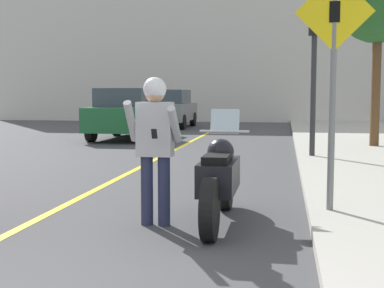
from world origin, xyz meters
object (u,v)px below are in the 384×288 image
at_px(traffic_light, 314,48).
at_px(parked_car_green, 128,113).
at_px(motorcycle, 219,180).
at_px(parked_car_grey, 170,108).
at_px(crossing_sign, 333,69).
at_px(street_tree, 379,1).
at_px(person_biker, 155,136).

xyz_separation_m(traffic_light, parked_car_green, (-5.77, 5.02, -1.66)).
bearing_deg(motorcycle, traffic_light, 77.44).
bearing_deg(traffic_light, motorcycle, -102.56).
bearing_deg(parked_car_grey, crossing_sign, -71.60).
distance_m(motorcycle, street_tree, 9.85).
bearing_deg(motorcycle, person_biker, -161.85).
xyz_separation_m(street_tree, parked_car_grey, (-7.43, 8.53, -3.04)).
height_order(crossing_sign, parked_car_grey, crossing_sign).
relative_size(crossing_sign, parked_car_green, 0.66).
distance_m(street_tree, parked_car_green, 8.45).
height_order(motorcycle, street_tree, street_tree).
relative_size(motorcycle, crossing_sign, 0.79).
relative_size(person_biker, parked_car_grey, 0.40).
xyz_separation_m(motorcycle, street_tree, (3.10, 8.72, 3.39)).
xyz_separation_m(person_biker, street_tree, (3.80, 8.95, 2.87)).
relative_size(crossing_sign, parked_car_grey, 0.66).
distance_m(person_biker, parked_car_green, 11.92).
height_order(crossing_sign, street_tree, street_tree).
height_order(person_biker, street_tree, street_tree).
bearing_deg(street_tree, parked_car_grey, 131.03).
height_order(crossing_sign, traffic_light, traffic_light).
xyz_separation_m(motorcycle, traffic_light, (1.35, 6.07, 2.00)).
distance_m(traffic_light, parked_car_green, 7.83).
xyz_separation_m(street_tree, parked_car_green, (-7.51, 2.38, -3.04)).
bearing_deg(traffic_light, parked_car_grey, 116.95).
relative_size(motorcycle, parked_car_grey, 0.52).
relative_size(traffic_light, parked_car_green, 0.81).
xyz_separation_m(motorcycle, parked_car_grey, (-4.33, 17.25, 0.34)).
distance_m(motorcycle, parked_car_grey, 17.79).
distance_m(crossing_sign, street_tree, 8.79).
height_order(crossing_sign, parked_car_green, crossing_sign).
bearing_deg(motorcycle, parked_car_green, 111.70).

